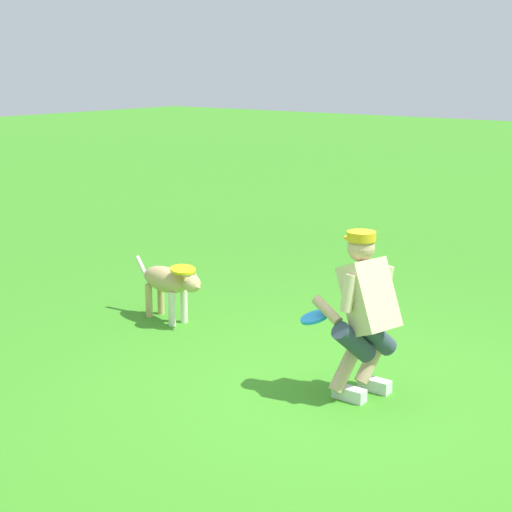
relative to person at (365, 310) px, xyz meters
name	(u,v)px	position (x,y,z in m)	size (l,w,h in m)	color
ground_plane	(325,395)	(0.23, 0.18, -0.70)	(60.00, 60.00, 0.00)	#3B8D22
person	(365,310)	(0.00, 0.00, 0.00)	(0.65, 0.66, 1.29)	silver
dog	(169,283)	(2.48, -0.43, -0.30)	(1.05, 0.35, 0.58)	tan
frisbee_flying	(183,269)	(2.23, -0.37, -0.11)	(0.25, 0.25, 0.02)	yellow
frisbee_held	(315,317)	(0.35, 0.16, -0.09)	(0.23, 0.23, 0.02)	#1D8FDE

